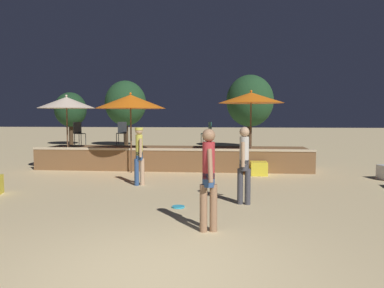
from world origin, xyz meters
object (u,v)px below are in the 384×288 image
(person_1, at_px, (139,153))
(person_3, at_px, (244,162))
(frisbee_disc, at_px, (178,207))
(background_tree_2, at_px, (71,110))
(bistro_chair_2, at_px, (208,131))
(bistro_chair_0, at_px, (122,131))
(cube_seat_1, at_px, (259,168))
(patio_umbrella_1, at_px, (251,98))
(patio_umbrella_0, at_px, (131,102))
(patio_umbrella_2, at_px, (67,103))
(background_tree_1, at_px, (250,101))
(background_tree_0, at_px, (126,103))
(bistro_chair_1, at_px, (79,131))
(person_0, at_px, (209,176))

(person_1, xyz_separation_m, person_3, (2.87, -2.03, 0.03))
(person_1, relative_size, frisbee_disc, 5.96)
(frisbee_disc, xyz_separation_m, background_tree_2, (-9.60, 16.62, 2.37))
(person_3, xyz_separation_m, background_tree_2, (-11.01, 16.17, 1.44))
(bistro_chair_2, bearing_deg, bistro_chair_0, -106.83)
(bistro_chair_2, bearing_deg, background_tree_2, -153.76)
(bistro_chair_0, distance_m, bistro_chair_2, 3.44)
(cube_seat_1, xyz_separation_m, person_3, (-0.66, -4.21, 0.72))
(patio_umbrella_1, bearing_deg, patio_umbrella_0, -173.40)
(patio_umbrella_2, distance_m, background_tree_1, 12.54)
(background_tree_2, bearing_deg, person_3, -55.75)
(bistro_chair_0, relative_size, background_tree_1, 0.20)
(patio_umbrella_1, distance_m, background_tree_0, 13.17)
(frisbee_disc, bearing_deg, patio_umbrella_0, 115.55)
(person_1, bearing_deg, background_tree_0, -100.01)
(patio_umbrella_1, xyz_separation_m, bistro_chair_1, (-6.60, 0.93, -1.22))
(patio_umbrella_0, distance_m, bistro_chair_2, 3.43)
(person_1, xyz_separation_m, background_tree_1, (3.82, 13.03, 1.97))
(person_1, height_order, background_tree_2, background_tree_2)
(patio_umbrella_2, xyz_separation_m, bistro_chair_1, (0.01, 1.00, -1.07))
(bistro_chair_0, xyz_separation_m, background_tree_0, (-2.47, 9.45, 1.41))
(cube_seat_1, distance_m, frisbee_disc, 5.11)
(bistro_chair_1, relative_size, frisbee_disc, 3.24)
(frisbee_disc, bearing_deg, bistro_chair_1, 127.45)
(bistro_chair_0, bearing_deg, patio_umbrella_2, -138.55)
(person_3, relative_size, background_tree_2, 0.49)
(person_0, bearing_deg, background_tree_0, 97.73)
(person_1, distance_m, person_3, 3.52)
(patio_umbrella_1, bearing_deg, patio_umbrella_2, -179.36)
(frisbee_disc, bearing_deg, person_3, 17.56)
(bistro_chair_1, bearing_deg, person_3, -99.80)
(background_tree_0, bearing_deg, person_0, -70.24)
(person_0, xyz_separation_m, bistro_chair_0, (-3.90, 8.28, 0.42))
(patio_umbrella_2, bearing_deg, bistro_chair_0, 42.45)
(background_tree_0, bearing_deg, patio_umbrella_2, -85.48)
(person_3, relative_size, background_tree_0, 0.41)
(background_tree_1, bearing_deg, patio_umbrella_0, -113.58)
(frisbee_disc, distance_m, background_tree_0, 17.31)
(background_tree_2, bearing_deg, bistro_chair_1, -65.08)
(cube_seat_1, distance_m, bistro_chair_1, 7.11)
(patio_umbrella_1, height_order, bistro_chair_1, patio_umbrella_1)
(person_0, distance_m, person_3, 2.16)
(background_tree_1, bearing_deg, cube_seat_1, -91.55)
(patio_umbrella_2, bearing_deg, background_tree_0, 94.52)
(bistro_chair_1, bearing_deg, person_0, -111.67)
(patio_umbrella_0, distance_m, background_tree_0, 11.81)
(person_3, distance_m, bistro_chair_0, 7.75)
(patio_umbrella_2, bearing_deg, person_0, -51.05)
(patio_umbrella_0, xyz_separation_m, person_0, (3.03, -6.41, -1.50))
(patio_umbrella_0, xyz_separation_m, bistro_chair_0, (-0.87, 1.87, -1.08))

